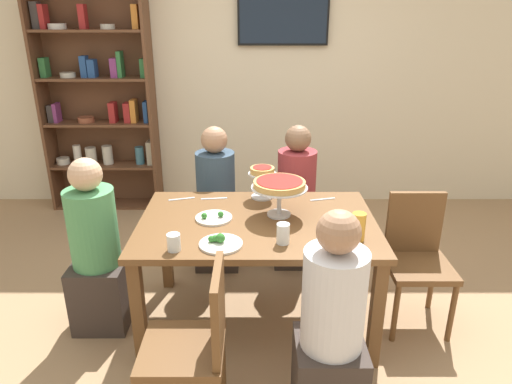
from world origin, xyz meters
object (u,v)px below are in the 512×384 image
beer_glass_amber_tall (357,227)px  water_glass_clear_far (282,234)px  diner_far_left (215,208)px  salad_plate_near_diner (219,243)px  bookshelf (97,100)px  diner_near_right (330,336)px  cutlery_knife_far (180,199)px  diner_head_west (96,258)px  deep_dish_pizza_stand (278,186)px  personal_pizza_stand (261,176)px  chair_head_east (415,253)px  chair_near_left (195,340)px  salad_plate_far_diner (212,218)px  dining_table (256,234)px  diner_far_right (294,206)px  water_glass_clear_near (172,242)px  cutlery_fork_near (322,249)px  cutlery_knife_near (213,199)px  cutlery_fork_far (321,199)px  television (281,16)px

beer_glass_amber_tall → water_glass_clear_far: 0.43m
diner_far_left → salad_plate_near_diner: 1.11m
bookshelf → diner_near_right: size_ratio=1.92×
cutlery_knife_far → salad_plate_near_diner: bearing=99.3°
diner_head_west → deep_dish_pizza_stand: bearing=5.2°
personal_pizza_stand → chair_head_east: bearing=-18.9°
chair_near_left → salad_plate_far_diner: bearing=-1.5°
bookshelf → deep_dish_pizza_stand: bearing=-48.6°
dining_table → diner_head_west: bearing=-178.7°
diner_far_right → dining_table: bearing=-21.2°
salad_plate_near_diner → beer_glass_amber_tall: beer_glass_amber_tall is taller
diner_far_right → water_glass_clear_near: size_ratio=11.99×
diner_near_right → chair_head_east: 1.06m
cutlery_fork_near → cutlery_knife_far: size_ratio=1.00×
dining_table → deep_dish_pizza_stand: 0.33m
diner_far_right → chair_head_east: size_ratio=1.32×
salad_plate_far_diner → cutlery_fork_near: size_ratio=1.27×
personal_pizza_stand → salad_plate_near_diner: 0.75m
chair_head_east → cutlery_knife_near: bearing=-13.2°
water_glass_clear_near → cutlery_knife_far: 0.73m
diner_near_right → salad_plate_far_diner: size_ratio=5.03×
bookshelf → salad_plate_far_diner: (1.30, -1.99, -0.37)m
chair_head_east → deep_dish_pizza_stand: size_ratio=2.46×
beer_glass_amber_tall → diner_near_right: bearing=-112.2°
personal_pizza_stand → beer_glass_amber_tall: size_ratio=1.35×
cutlery_knife_near → beer_glass_amber_tall: bearing=137.9°
cutlery_fork_far → chair_head_east: bearing=138.4°
beer_glass_amber_tall → chair_head_east: bearing=32.6°
diner_near_right → personal_pizza_stand: 1.27m
diner_far_left → salad_plate_near_diner: diner_far_left is taller
chair_head_east → water_glass_clear_near: 1.57m
chair_head_east → personal_pizza_stand: 1.13m
diner_near_right → beer_glass_amber_tall: 0.65m
television → cutlery_fork_far: size_ratio=4.83×
diner_far_left → cutlery_fork_far: bearing=61.4°
deep_dish_pizza_stand → beer_glass_amber_tall: deep_dish_pizza_stand is taller
cutlery_knife_near → diner_far_left: bearing=-93.7°
dining_table → bookshelf: bearing=127.9°
cutlery_fork_far → water_glass_clear_near: bearing=24.1°
diner_head_west → deep_dish_pizza_stand: size_ratio=3.25×
cutlery_fork_far → cutlery_knife_far: 0.97m
deep_dish_pizza_stand → chair_near_left: bearing=-116.0°
diner_near_right → cutlery_knife_far: diner_near_right is taller
dining_table → cutlery_knife_far: cutlery_knife_far is taller
salad_plate_near_diner → diner_far_right: bearing=65.2°
salad_plate_far_diner → chair_head_east: bearing=0.7°
television → salad_plate_far_diner: size_ratio=3.80×
television → personal_pizza_stand: size_ratio=3.91×
dining_table → chair_head_east: chair_head_east is taller
diner_far_left → salad_plate_far_diner: diner_far_left is taller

